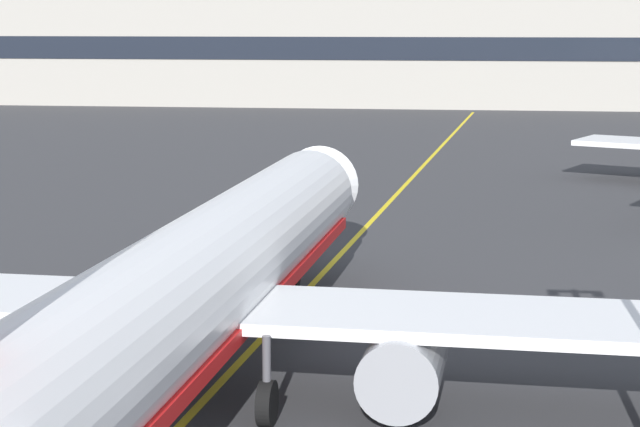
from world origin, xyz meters
TOP-DOWN VIEW (x-y plane):
  - taxiway_centreline at (0.00, 30.00)m, footprint 13.36×179.55m
  - airliner_foreground at (-1.50, 13.24)m, footprint 32.19×41.51m
  - safety_cone_by_nose_gear at (-1.59, 28.20)m, footprint 0.44×0.44m
  - terminal_building at (3.95, 129.17)m, footprint 162.37×12.40m

SIDE VIEW (x-z plane):
  - taxiway_centreline at x=0.00m, z-range 0.00..0.01m
  - safety_cone_by_nose_gear at x=-1.59m, z-range -0.02..0.53m
  - airliner_foreground at x=-1.50m, z-range -2.46..9.19m
  - terminal_building at x=3.95m, z-range 0.01..14.34m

